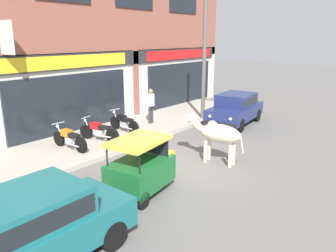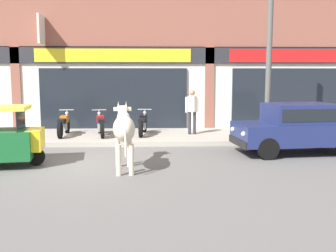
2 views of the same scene
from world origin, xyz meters
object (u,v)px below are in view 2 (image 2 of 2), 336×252
(car_1, at_px, (298,126))
(auto_rickshaw, at_px, (1,141))
(cow, at_px, (124,129))
(utility_pole, at_px, (269,53))
(motorcycle_0, at_px, (64,125))
(motorcycle_1, at_px, (101,125))
(motorcycle_2, at_px, (143,124))
(pedestrian, at_px, (192,107))

(car_1, xyz_separation_m, auto_rickshaw, (-7.98, -1.41, -0.15))
(cow, height_order, utility_pole, utility_pole)
(motorcycle_0, bearing_deg, motorcycle_1, -1.62)
(auto_rickshaw, bearing_deg, motorcycle_2, 51.09)
(cow, relative_size, motorcycle_0, 1.19)
(auto_rickshaw, bearing_deg, utility_pole, 21.37)
(car_1, xyz_separation_m, pedestrian, (-2.80, 2.86, 0.32))
(cow, xyz_separation_m, utility_pole, (4.44, 3.39, 1.97))
(auto_rickshaw, relative_size, utility_pole, 0.37)
(motorcycle_0, bearing_deg, pedestrian, 2.18)
(motorcycle_1, relative_size, pedestrian, 1.12)
(auto_rickshaw, xyz_separation_m, motorcycle_1, (1.92, 4.06, -0.12))
(auto_rickshaw, xyz_separation_m, pedestrian, (5.18, 4.27, 0.48))
(motorcycle_2, relative_size, utility_pole, 0.32)
(motorcycle_1, bearing_deg, cow, -75.55)
(motorcycle_2, distance_m, utility_pole, 4.95)
(car_1, distance_m, pedestrian, 4.02)
(car_1, height_order, pedestrian, pedestrian)
(car_1, xyz_separation_m, motorcycle_1, (-6.06, 2.65, -0.27))
(motorcycle_2, bearing_deg, car_1, -31.52)
(cow, xyz_separation_m, motorcycle_2, (0.32, 4.67, -0.47))
(cow, height_order, motorcycle_1, cow)
(motorcycle_2, bearing_deg, utility_pole, -17.23)
(pedestrian, distance_m, utility_pole, 3.26)
(pedestrian, bearing_deg, car_1, -45.58)
(cow, xyz_separation_m, motorcycle_1, (-1.16, 4.51, -0.47))
(car_1, height_order, auto_rickshaw, auto_rickshaw)
(cow, height_order, pedestrian, pedestrian)
(car_1, height_order, motorcycle_0, car_1)
(cow, bearing_deg, motorcycle_0, 118.45)
(auto_rickshaw, distance_m, motorcycle_0, 4.15)
(cow, height_order, motorcycle_2, cow)
(auto_rickshaw, distance_m, motorcycle_1, 4.49)
(car_1, relative_size, pedestrian, 2.33)
(car_1, height_order, motorcycle_1, car_1)
(auto_rickshaw, relative_size, motorcycle_0, 1.14)
(pedestrian, bearing_deg, motorcycle_2, -178.30)
(motorcycle_1, relative_size, motorcycle_2, 0.99)
(motorcycle_1, bearing_deg, auto_rickshaw, -115.33)
(car_1, distance_m, utility_pole, 2.69)
(cow, distance_m, car_1, 5.24)
(car_1, distance_m, motorcycle_2, 5.38)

